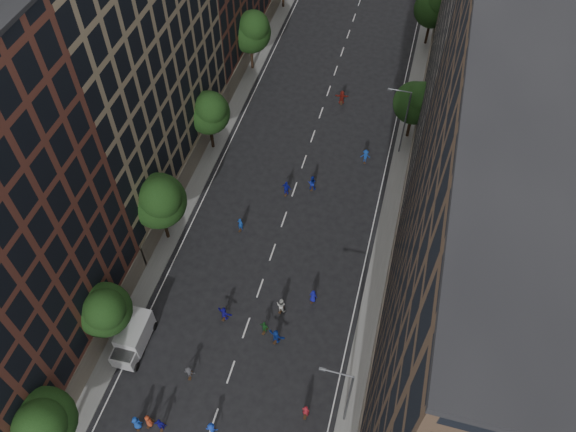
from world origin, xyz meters
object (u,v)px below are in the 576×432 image
object	(u,v)px
streetlamp_near	(346,396)
cargo_van	(133,338)
streetlamp_far	(404,119)
skater_0	(137,423)

from	to	relation	value
streetlamp_near	cargo_van	bearing A→B (deg)	174.94
streetlamp_near	streetlamp_far	world-z (taller)	same
cargo_van	streetlamp_far	bearing A→B (deg)	56.94
skater_0	cargo_van	bearing A→B (deg)	-79.26
cargo_van	skater_0	world-z (taller)	cargo_van
streetlamp_near	skater_0	size ratio (longest dim) A/B	5.04
streetlamp_near	cargo_van	xyz separation A→B (m)	(-19.67, 1.74, -3.74)
streetlamp_far	skater_0	size ratio (longest dim) A/B	5.04
cargo_van	skater_0	size ratio (longest dim) A/B	2.86
streetlamp_far	skater_0	world-z (taller)	streetlamp_far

